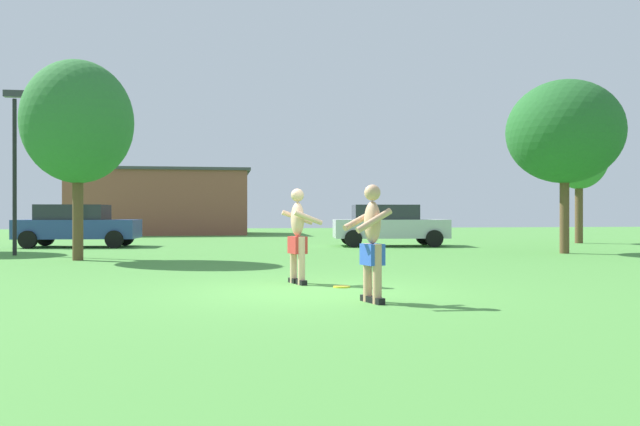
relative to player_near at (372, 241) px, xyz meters
The scene contains 11 objects.
ground_plane 1.84m from the player_near, 117.49° to the left, with size 80.00×80.00×0.00m, color #4C8E3D.
player_near is the anchor object (origin of this frame).
player_in_red 2.63m from the player_near, 107.08° to the left, with size 0.73×0.66×1.73m.
frisbee 2.09m from the player_near, 92.51° to the left, with size 0.30×0.30×0.03m, color yellow.
car_blue_near_post 17.41m from the player_near, 115.44° to the left, with size 4.41×2.26×1.58m.
car_silver_mid_lot 15.15m from the player_near, 74.00° to the left, with size 4.47×2.41×1.58m.
lamp_post 14.17m from the player_near, 126.42° to the left, with size 0.60×0.24×4.96m.
outbuilding_behind_lot 29.64m from the player_near, 101.01° to the left, with size 10.19×5.86×3.78m.
tree_left_field 13.15m from the player_near, 48.23° to the left, with size 3.60×3.60×5.46m.
tree_right_field 20.15m from the player_near, 50.80° to the left, with size 2.38×2.38×5.04m.
tree_near_building 11.15m from the player_near, 123.76° to the left, with size 2.94×2.94×5.41m.
Camera 1 is at (-1.39, -10.25, 1.31)m, focal length 35.30 mm.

